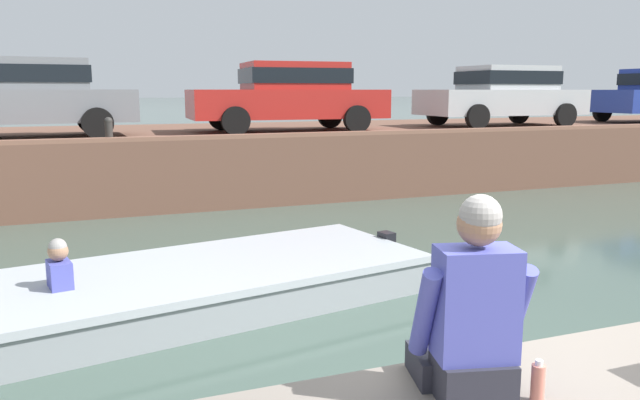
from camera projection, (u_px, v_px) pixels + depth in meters
ground_plane at (300, 274)px, 7.97m from camera, size 400.00×400.00×0.00m
far_quay_wall at (195, 159)px, 14.78m from camera, size 60.00×6.00×1.39m
far_wall_coping at (220, 137)px, 12.01m from camera, size 60.00×0.24×0.08m
motorboat_passing at (125, 298)px, 6.37m from camera, size 7.32×3.09×0.92m
car_left_inner_grey at (25, 94)px, 12.22m from camera, size 4.32×2.03×1.54m
car_centre_red at (290, 94)px, 14.15m from camera, size 4.45×2.17×1.54m
car_right_inner_silver at (503, 93)px, 16.22m from camera, size 4.26×2.06×1.54m
mooring_bollard_mid at (109, 128)px, 11.38m from camera, size 0.15×0.15×0.45m
person_seated_left at (471, 319)px, 2.88m from camera, size 0.58×0.60×0.96m
bottle_drink at (538, 383)px, 2.85m from camera, size 0.06×0.06×0.20m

